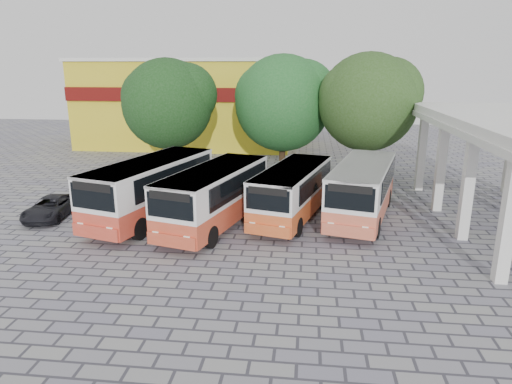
# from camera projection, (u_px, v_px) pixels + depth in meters

# --- Properties ---
(ground) EXTENTS (90.00, 90.00, 0.00)m
(ground) POSITION_uv_depth(u_px,v_px,m) (287.00, 246.00, 19.95)
(ground) COLOR slate
(ground) RESTS_ON ground
(shophouse_block) EXTENTS (20.40, 10.40, 8.30)m
(shophouse_block) POSITION_uv_depth(u_px,v_px,m) (189.00, 102.00, 44.92)
(shophouse_block) COLOR gold
(shophouse_block) RESTS_ON ground
(bus_far_left) EXTENTS (4.76, 8.93, 3.04)m
(bus_far_left) POSITION_uv_depth(u_px,v_px,m) (151.00, 186.00, 23.10)
(bus_far_left) COLOR #CA3E29
(bus_far_left) RESTS_ON ground
(bus_centre_left) EXTENTS (4.44, 8.45, 2.88)m
(bus_centre_left) POSITION_uv_depth(u_px,v_px,m) (215.00, 193.00, 22.06)
(bus_centre_left) COLOR #C54428
(bus_centre_left) RESTS_ON ground
(bus_centre_right) EXTENTS (4.12, 7.90, 2.69)m
(bus_centre_right) POSITION_uv_depth(u_px,v_px,m) (293.00, 189.00, 23.18)
(bus_centre_right) COLOR #D45522
(bus_centre_right) RESTS_ON ground
(bus_far_right) EXTENTS (4.35, 8.44, 2.88)m
(bus_far_right) POSITION_uv_depth(u_px,v_px,m) (363.00, 187.00, 23.17)
(bus_far_right) COLOR #D15E41
(bus_far_right) RESTS_ON ground
(tree_left) EXTENTS (6.68, 6.37, 8.21)m
(tree_left) POSITION_uv_depth(u_px,v_px,m) (169.00, 101.00, 32.17)
(tree_left) COLOR #3A250E
(tree_left) RESTS_ON ground
(tree_middle) EXTENTS (7.35, 7.00, 8.50)m
(tree_middle) POSITION_uv_depth(u_px,v_px,m) (284.00, 100.00, 33.14)
(tree_middle) COLOR #3D2917
(tree_middle) RESTS_ON ground
(tree_right) EXTENTS (6.83, 6.50, 8.56)m
(tree_right) POSITION_uv_depth(u_px,v_px,m) (369.00, 99.00, 30.15)
(tree_right) COLOR #4B2D13
(tree_right) RESTS_ON ground
(parked_car) EXTENTS (2.14, 4.05, 1.09)m
(parked_car) POSITION_uv_depth(u_px,v_px,m) (51.00, 207.00, 23.63)
(parked_car) COLOR black
(parked_car) RESTS_ON ground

